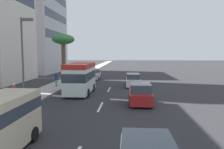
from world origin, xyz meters
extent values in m
plane|color=#2D2D30|center=(31.50, 0.00, 0.00)|extent=(198.00, 198.00, 0.00)
cube|color=#B2ADA3|center=(31.50, 6.93, 0.07)|extent=(162.00, 2.85, 0.15)
cube|color=silver|center=(13.51, 0.00, 0.01)|extent=(3.20, 0.16, 0.01)
cube|color=silver|center=(21.86, 0.00, 0.01)|extent=(3.20, 0.16, 0.01)
cylinder|color=black|center=(6.49, 2.37, 0.36)|extent=(0.72, 0.24, 0.72)
cube|color=silver|center=(19.00, 2.75, 1.47)|extent=(6.17, 2.23, 2.48)
cube|color=#B2261E|center=(19.00, 2.75, 2.94)|extent=(6.17, 2.23, 0.47)
cube|color=#28333D|center=(19.00, 2.75, 1.94)|extent=(6.18, 2.23, 0.83)
cylinder|color=black|center=(17.21, 1.69, 0.42)|extent=(0.84, 0.26, 0.84)
cylinder|color=black|center=(17.21, 3.81, 0.42)|extent=(0.84, 0.26, 0.84)
cylinder|color=black|center=(20.79, 1.69, 0.42)|extent=(0.84, 0.26, 0.84)
cylinder|color=black|center=(20.79, 3.81, 0.42)|extent=(0.84, 0.26, 0.84)
cube|color=silver|center=(31.95, 3.31, 0.59)|extent=(4.04, 1.80, 0.83)
cube|color=#38424C|center=(32.15, 3.31, 1.35)|extent=(2.22, 1.65, 0.68)
cylinder|color=black|center=(30.69, 2.48, 0.32)|extent=(0.64, 0.22, 0.64)
cylinder|color=black|center=(30.69, 4.13, 0.32)|extent=(0.64, 0.22, 0.64)
cylinder|color=black|center=(33.20, 2.48, 0.32)|extent=(0.64, 0.22, 0.64)
cylinder|color=black|center=(33.20, 4.13, 0.32)|extent=(0.64, 0.22, 0.64)
cube|color=white|center=(24.67, -2.87, 0.58)|extent=(4.64, 1.75, 0.81)
cube|color=#38424C|center=(24.44, -2.87, 1.32)|extent=(2.55, 1.61, 0.67)
cylinder|color=black|center=(26.11, -2.06, 0.32)|extent=(0.64, 0.22, 0.64)
cylinder|color=black|center=(26.11, -3.67, 0.32)|extent=(0.64, 0.22, 0.64)
cylinder|color=black|center=(23.23, -2.06, 0.32)|extent=(0.64, 0.22, 0.64)
cylinder|color=black|center=(23.23, -3.67, 0.32)|extent=(0.64, 0.22, 0.64)
cube|color=#A51E1E|center=(14.84, -3.22, 0.60)|extent=(4.02, 1.82, 0.85)
cube|color=#38424C|center=(14.64, -3.22, 1.37)|extent=(2.21, 1.67, 0.70)
cylinder|color=black|center=(16.09, -2.38, 0.32)|extent=(0.64, 0.22, 0.64)
cylinder|color=black|center=(16.09, -4.06, 0.32)|extent=(0.64, 0.22, 0.64)
cylinder|color=black|center=(13.59, -2.38, 0.32)|extent=(0.64, 0.22, 0.64)
cylinder|color=black|center=(13.59, -4.06, 0.32)|extent=(0.64, 0.22, 0.64)
cylinder|color=#4C8C66|center=(22.42, 6.53, 0.59)|extent=(0.14, 0.14, 0.88)
cylinder|color=#4C8C66|center=(22.58, 6.53, 0.59)|extent=(0.14, 0.14, 0.88)
cube|color=navy|center=(22.50, 6.53, 1.38)|extent=(0.35, 0.39, 0.70)
sphere|color=tan|center=(22.50, 6.53, 1.85)|extent=(0.24, 0.24, 0.24)
cylinder|color=#4C8C66|center=(12.93, 6.77, 0.58)|extent=(0.14, 0.14, 0.85)
cylinder|color=#4C8C66|center=(13.09, 6.77, 0.58)|extent=(0.14, 0.14, 0.85)
cube|color=red|center=(13.01, 6.77, 1.34)|extent=(0.35, 0.26, 0.67)
sphere|color=beige|center=(13.01, 6.77, 1.79)|extent=(0.23, 0.23, 0.23)
cylinder|color=brown|center=(26.65, 6.76, 2.93)|extent=(0.56, 0.56, 5.56)
ellipsoid|color=#388442|center=(26.65, 6.76, 6.18)|extent=(3.12, 3.12, 1.40)
cylinder|color=#4C4C51|center=(12.87, 5.91, 3.53)|extent=(0.14, 0.14, 6.76)
cube|color=#4C4C51|center=(12.87, 5.46, 6.76)|extent=(0.24, 0.90, 0.20)
cube|color=#2D3847|center=(44.17, 13.24, 8.11)|extent=(14.36, 0.08, 1.69)
cube|color=#2D3847|center=(44.17, 13.24, 12.17)|extent=(14.36, 0.08, 1.69)
camera|label=1|loc=(-3.40, -2.10, 4.24)|focal=35.07mm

